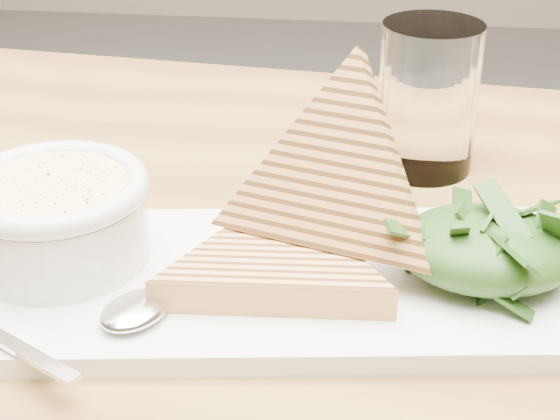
# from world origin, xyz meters

# --- Properties ---
(table_top) EXTENTS (1.35, 0.97, 0.04)m
(table_top) POSITION_xyz_m (0.09, -0.23, 0.74)
(table_top) COLOR olive
(table_top) RESTS_ON ground
(platter) EXTENTS (0.40, 0.22, 0.01)m
(platter) POSITION_xyz_m (0.00, -0.21, 0.77)
(platter) COLOR white
(platter) RESTS_ON table_top
(soup_bowl) EXTENTS (0.12, 0.12, 0.05)m
(soup_bowl) POSITION_xyz_m (-0.14, -0.21, 0.80)
(soup_bowl) COLOR white
(soup_bowl) RESTS_ON platter
(soup) EXTENTS (0.10, 0.10, 0.01)m
(soup) POSITION_xyz_m (-0.14, -0.21, 0.83)
(soup) COLOR #F3D492
(soup) RESTS_ON soup_bowl
(bowl_rim) EXTENTS (0.12, 0.12, 0.01)m
(bowl_rim) POSITION_xyz_m (-0.14, -0.21, 0.83)
(bowl_rim) COLOR white
(bowl_rim) RESTS_ON soup_bowl
(sandwich_flat) EXTENTS (0.18, 0.18, 0.02)m
(sandwich_flat) POSITION_xyz_m (0.00, -0.22, 0.79)
(sandwich_flat) COLOR #C3874B
(sandwich_flat) RESTS_ON platter
(sandwich_lean) EXTENTS (0.21, 0.21, 0.19)m
(sandwich_lean) POSITION_xyz_m (0.04, -0.19, 0.83)
(sandwich_lean) COLOR #C3874B
(sandwich_lean) RESTS_ON sandwich_flat
(salad_base) EXTENTS (0.11, 0.09, 0.04)m
(salad_base) POSITION_xyz_m (0.13, -0.20, 0.80)
(salad_base) COLOR black
(salad_base) RESTS_ON platter
(arugula_pile) EXTENTS (0.11, 0.10, 0.05)m
(arugula_pile) POSITION_xyz_m (0.13, -0.20, 0.80)
(arugula_pile) COLOR #2B521D
(arugula_pile) RESTS_ON platter
(spoon_bowl) EXTENTS (0.05, 0.06, 0.01)m
(spoon_bowl) POSITION_xyz_m (-0.08, -0.27, 0.78)
(spoon_bowl) COLOR silver
(spoon_bowl) RESTS_ON platter
(spoon_handle) EXTENTS (0.11, 0.07, 0.00)m
(spoon_handle) POSITION_xyz_m (-0.14, -0.31, 0.78)
(spoon_handle) COLOR silver
(spoon_handle) RESTS_ON platter
(glass_near) EXTENTS (0.08, 0.08, 0.12)m
(glass_near) POSITION_xyz_m (0.10, -0.01, 0.82)
(glass_near) COLOR white
(glass_near) RESTS_ON table_top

